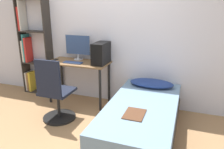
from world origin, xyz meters
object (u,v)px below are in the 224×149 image
(bed, at_px, (142,120))
(keyboard, at_px, (73,63))
(monitor, at_px, (78,46))
(office_chair, at_px, (56,97))
(pc_tower, at_px, (101,53))
(bookshelf, at_px, (32,51))

(bed, distance_m, keyboard, 1.59)
(monitor, bearing_deg, office_chair, -85.80)
(keyboard, xyz_separation_m, pc_tower, (0.48, 0.14, 0.17))
(bookshelf, height_order, bed, bookshelf)
(bookshelf, bearing_deg, office_chair, -38.89)
(pc_tower, bearing_deg, monitor, 165.82)
(office_chair, relative_size, monitor, 2.00)
(bed, height_order, pc_tower, pc_tower)
(office_chair, relative_size, bed, 0.52)
(bookshelf, relative_size, monitor, 3.72)
(pc_tower, bearing_deg, bookshelf, 175.95)
(bed, height_order, keyboard, keyboard)
(monitor, bearing_deg, pc_tower, -14.18)
(bookshelf, height_order, monitor, bookshelf)
(office_chair, distance_m, keyboard, 0.75)
(bookshelf, xyz_separation_m, office_chair, (1.10, -0.89, -0.47))
(keyboard, bearing_deg, monitor, 97.35)
(bookshelf, height_order, office_chair, bookshelf)
(office_chair, bearing_deg, bed, 1.91)
(office_chair, xyz_separation_m, keyboard, (-0.03, 0.64, 0.39))
(office_chair, height_order, bed, office_chair)
(monitor, height_order, pc_tower, monitor)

